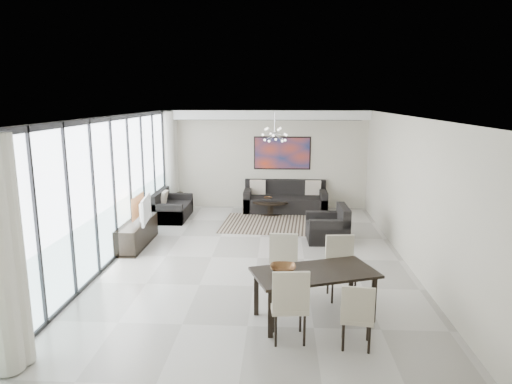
# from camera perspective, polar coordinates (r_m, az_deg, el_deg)

# --- Properties ---
(room_shell) EXTENTS (6.00, 9.00, 2.90)m
(room_shell) POSITION_cam_1_polar(r_m,az_deg,el_deg) (9.14, 3.10, 0.29)
(room_shell) COLOR #A8A39B
(room_shell) RESTS_ON ground
(window_wall) EXTENTS (0.37, 8.95, 2.90)m
(window_wall) POSITION_cam_1_polar(r_m,az_deg,el_deg) (9.72, -16.86, 0.59)
(window_wall) COLOR white
(window_wall) RESTS_ON floor
(soffit) EXTENTS (5.98, 0.40, 0.26)m
(soffit) POSITION_cam_1_polar(r_m,az_deg,el_deg) (13.28, 1.17, 9.61)
(soffit) COLOR white
(soffit) RESTS_ON room_shell
(painting) EXTENTS (1.68, 0.04, 0.98)m
(painting) POSITION_cam_1_polar(r_m,az_deg,el_deg) (13.53, 3.30, 4.87)
(painting) COLOR #BF381A
(painting) RESTS_ON room_shell
(chandelier) EXTENTS (0.66, 0.66, 0.71)m
(chandelier) POSITION_cam_1_polar(r_m,az_deg,el_deg) (11.50, 2.35, 7.18)
(chandelier) COLOR silver
(chandelier) RESTS_ON room_shell
(rug) EXTENTS (2.72, 2.16, 0.01)m
(rug) POSITION_cam_1_polar(r_m,az_deg,el_deg) (12.01, 2.01, -4.00)
(rug) COLOR black
(rug) RESTS_ON floor
(coffee_table) EXTENTS (1.10, 1.10, 0.38)m
(coffee_table) POSITION_cam_1_polar(r_m,az_deg,el_deg) (13.08, 1.83, -1.73)
(coffee_table) COLOR black
(coffee_table) RESTS_ON floor
(bowl_coffee) EXTENTS (0.27, 0.27, 0.07)m
(bowl_coffee) POSITION_cam_1_polar(r_m,az_deg,el_deg) (13.10, 1.51, -0.79)
(bowl_coffee) COLOR brown
(bowl_coffee) RESTS_ON coffee_table
(sofa_main) EXTENTS (2.39, 0.98, 0.87)m
(sofa_main) POSITION_cam_1_polar(r_m,az_deg,el_deg) (13.37, 3.67, -1.11)
(sofa_main) COLOR black
(sofa_main) RESTS_ON floor
(loveseat) EXTENTS (0.85, 1.52, 0.76)m
(loveseat) POSITION_cam_1_polar(r_m,az_deg,el_deg) (12.74, -10.61, -2.11)
(loveseat) COLOR black
(loveseat) RESTS_ON floor
(armchair) EXTENTS (0.95, 1.00, 0.82)m
(armchair) POSITION_cam_1_polar(r_m,az_deg,el_deg) (10.73, 9.10, -4.55)
(armchair) COLOR black
(armchair) RESTS_ON floor
(side_table) EXTENTS (0.35, 0.35, 0.48)m
(side_table) POSITION_cam_1_polar(r_m,az_deg,el_deg) (13.78, -9.79, -0.76)
(side_table) COLOR black
(side_table) RESTS_ON floor
(tv_console) EXTENTS (0.50, 1.76, 0.55)m
(tv_console) POSITION_cam_1_polar(r_m,az_deg,el_deg) (10.60, -14.73, -5.02)
(tv_console) COLOR black
(tv_console) RESTS_ON floor
(television) EXTENTS (0.25, 1.00, 0.57)m
(television) POSITION_cam_1_polar(r_m,az_deg,el_deg) (10.37, -14.12, -2.15)
(television) COLOR gray
(television) RESTS_ON tv_console
(dining_table) EXTENTS (1.99, 1.44, 0.75)m
(dining_table) POSITION_cam_1_polar(r_m,az_deg,el_deg) (6.92, 7.33, -10.46)
(dining_table) COLOR black
(dining_table) RESTS_ON floor
(dining_chair_sw) EXTENTS (0.53, 0.53, 1.06)m
(dining_chair_sw) POSITION_cam_1_polar(r_m,az_deg,el_deg) (6.25, 4.24, -13.39)
(dining_chair_sw) COLOR #B9B099
(dining_chair_sw) RESTS_ON floor
(dining_chair_se) EXTENTS (0.47, 0.47, 0.91)m
(dining_chair_se) POSITION_cam_1_polar(r_m,az_deg,el_deg) (6.26, 12.52, -14.48)
(dining_chair_se) COLOR #B9B099
(dining_chair_se) RESTS_ON floor
(dining_chair_nw) EXTENTS (0.50, 0.50, 1.04)m
(dining_chair_nw) POSITION_cam_1_polar(r_m,az_deg,el_deg) (7.67, 3.42, -8.60)
(dining_chair_nw) COLOR #B9B099
(dining_chair_nw) RESTS_ON floor
(dining_chair_ne) EXTENTS (0.51, 0.51, 1.02)m
(dining_chair_ne) POSITION_cam_1_polar(r_m,az_deg,el_deg) (7.76, 10.53, -8.62)
(dining_chair_ne) COLOR #B9B099
(dining_chair_ne) RESTS_ON floor
(bowl_dining) EXTENTS (0.38, 0.38, 0.09)m
(bowl_dining) POSITION_cam_1_polar(r_m,az_deg,el_deg) (6.81, 3.38, -9.53)
(bowl_dining) COLOR brown
(bowl_dining) RESTS_ON dining_table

